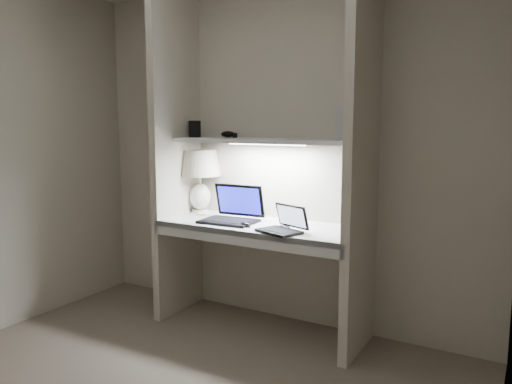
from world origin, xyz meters
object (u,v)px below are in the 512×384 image
Objects in this scene: laptop_main at (233,213)px; speaker at (256,208)px; laptop_netbook at (284,226)px; book_row at (356,124)px; table_lamp at (200,170)px.

laptop_main is 3.25× the size of speaker.
laptop_main is 0.50m from laptop_netbook.
book_row is at bearing 3.65° from speaker.
speaker is (0.06, 0.24, 0.00)m from laptop_main.
book_row is (0.80, -0.11, 0.63)m from speaker.
laptop_netbook is 1.56× the size of book_row.
laptop_main reaches higher than speaker.
book_row is (0.86, 0.12, 0.64)m from laptop_main.
table_lamp is at bearing -179.53° from laptop_netbook.
laptop_netbook is (0.48, -0.14, -0.02)m from laptop_main.
table_lamp is 2.30× the size of book_row.
laptop_main is at bearing -92.70° from speaker.
table_lamp is 1.01m from laptop_netbook.
laptop_main is 0.25m from speaker.
table_lamp is at bearing -162.02° from speaker.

